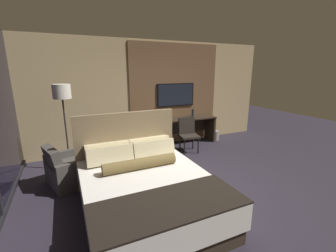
{
  "coord_description": "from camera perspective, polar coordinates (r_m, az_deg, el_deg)",
  "views": [
    {
      "loc": [
        -2.03,
        -3.07,
        2.05
      ],
      "look_at": [
        -0.13,
        1.01,
        0.92
      ],
      "focal_mm": 24.0,
      "sensor_mm": 36.0,
      "label": 1
    }
  ],
  "objects": [
    {
      "name": "desk",
      "position": [
        6.27,
        2.78,
        -0.03
      ],
      "size": [
        2.11,
        0.53,
        0.75
      ],
      "color": "#2D2319",
      "rests_on": "ground_plane"
    },
    {
      "name": "waste_bin",
      "position": [
        6.88,
        11.87,
        -2.33
      ],
      "size": [
        0.22,
        0.22,
        0.28
      ],
      "color": "gray",
      "rests_on": "ground_plane"
    },
    {
      "name": "wall_back_tv_panel",
      "position": [
        6.09,
        -4.16,
        7.93
      ],
      "size": [
        7.2,
        0.09,
        2.8
      ],
      "color": "tan",
      "rests_on": "ground_plane"
    },
    {
      "name": "armchair_by_window",
      "position": [
        4.58,
        -23.5,
        -10.21
      ],
      "size": [
        0.96,
        0.98,
        0.76
      ],
      "rotation": [
        0.0,
        0.0,
        1.88
      ],
      "color": "#47423D",
      "rests_on": "ground_plane"
    },
    {
      "name": "floor_lamp",
      "position": [
        4.88,
        -25.23,
        6.28
      ],
      "size": [
        0.34,
        0.34,
        1.78
      ],
      "color": "#282623",
      "rests_on": "ground_plane"
    },
    {
      "name": "bed",
      "position": [
        3.45,
        -5.72,
        -15.48
      ],
      "size": [
        1.79,
        2.23,
        1.32
      ],
      "color": "#33281E",
      "rests_on": "ground_plane"
    },
    {
      "name": "vase_short",
      "position": [
        5.91,
        -1.39,
        2.37
      ],
      "size": [
        0.14,
        0.14,
        0.2
      ],
      "color": "silver",
      "rests_on": "desk"
    },
    {
      "name": "vase_tall",
      "position": [
        6.47,
        6.37,
        3.4
      ],
      "size": [
        0.07,
        0.07,
        0.22
      ],
      "color": "#333338",
      "rests_on": "desk"
    },
    {
      "name": "ground_plane",
      "position": [
        4.21,
        7.73,
        -15.17
      ],
      "size": [
        16.0,
        16.0,
        0.0
      ],
      "primitive_type": "plane",
      "color": "#28232D"
    },
    {
      "name": "book",
      "position": [
        5.84,
        -3.98,
        1.36
      ],
      "size": [
        0.25,
        0.2,
        0.03
      ],
      "color": "maroon",
      "rests_on": "desk"
    },
    {
      "name": "tv",
      "position": [
        6.3,
        1.98,
        7.93
      ],
      "size": [
        1.12,
        0.04,
        0.63
      ],
      "color": "black"
    },
    {
      "name": "desk_chair",
      "position": [
        5.77,
        5.07,
        -1.46
      ],
      "size": [
        0.52,
        0.52,
        0.87
      ],
      "rotation": [
        0.0,
        0.0,
        -0.15
      ],
      "color": "#28231E",
      "rests_on": "ground_plane"
    }
  ]
}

